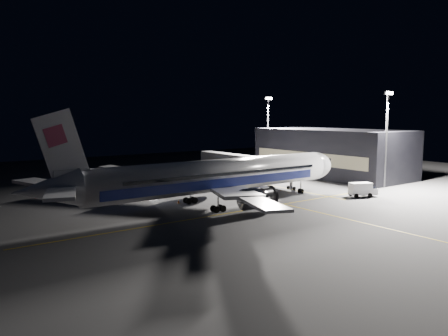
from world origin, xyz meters
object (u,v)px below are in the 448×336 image
at_px(jet_bridge, 250,162).
at_px(safety_cone_b, 190,192).
at_px(baggage_tug, 142,193).
at_px(floodlight_mast_north, 268,127).
at_px(safety_cone_a, 178,202).
at_px(service_truck, 363,189).
at_px(airliner, 213,177).
at_px(safety_cone_c, 190,197).
at_px(floodlight_mast_south, 387,131).

xyz_separation_m(jet_bridge, safety_cone_b, (-19.70, -4.89, -4.28)).
distance_m(jet_bridge, baggage_tug, 30.15).
height_order(jet_bridge, safety_cone_b, jet_bridge).
xyz_separation_m(floodlight_mast_north, safety_cone_a, (-44.73, -26.43, -12.05)).
bearing_deg(baggage_tug, service_truck, -47.61).
relative_size(jet_bridge, safety_cone_b, 56.98).
bearing_deg(airliner, safety_cone_c, 88.09).
bearing_deg(airliner, jet_bridge, 38.04).
relative_size(floodlight_mast_north, baggage_tug, 6.51).
bearing_deg(jet_bridge, baggage_tug, -172.79).
relative_size(floodlight_mast_north, service_truck, 3.62).
xyz_separation_m(airliner, jet_bridge, (23.08, 18.06, -0.58)).
relative_size(airliner, baggage_tug, 19.33).
height_order(jet_bridge, baggage_tug, jet_bridge).
bearing_deg(safety_cone_b, airliner, -104.37).
relative_size(safety_cone_a, safety_cone_c, 0.97).
height_order(floodlight_mast_south, safety_cone_b, floodlight_mast_south).
relative_size(floodlight_mast_south, safety_cone_b, 34.29).
height_order(floodlight_mast_north, baggage_tug, floodlight_mast_north).
height_order(airliner, safety_cone_a, airliner).
bearing_deg(floodlight_mast_north, floodlight_mast_south, -90.00).
bearing_deg(baggage_tug, safety_cone_c, -56.16).
xyz_separation_m(airliner, floodlight_mast_north, (41.08, 31.99, 7.21)).
xyz_separation_m(jet_bridge, baggage_tug, (-29.69, -3.76, -3.66)).
relative_size(airliner, floodlight_mast_north, 2.97).
height_order(floodlight_mast_north, safety_cone_b, floodlight_mast_north).
bearing_deg(safety_cone_a, service_truck, -25.66).
bearing_deg(baggage_tug, floodlight_mast_south, -36.08).
bearing_deg(airliner, baggage_tug, 114.81).
xyz_separation_m(service_truck, baggage_tug, (-34.95, 24.12, -0.54)).
bearing_deg(jet_bridge, floodlight_mast_north, 37.74).
distance_m(floodlight_mast_south, service_truck, 17.19).
xyz_separation_m(jet_bridge, safety_cone_a, (-26.73, -12.50, -4.26)).
height_order(baggage_tug, safety_cone_c, baggage_tug).
height_order(service_truck, safety_cone_c, service_truck).
distance_m(jet_bridge, floodlight_mast_north, 24.06).
relative_size(service_truck, baggage_tug, 1.80).
bearing_deg(safety_cone_a, floodlight_mast_south, -14.50).
bearing_deg(jet_bridge, safety_cone_a, -154.94).
bearing_deg(floodlight_mast_south, baggage_tug, 156.93).
height_order(airliner, baggage_tug, airliner).
distance_m(airliner, baggage_tug, 16.31).
bearing_deg(floodlight_mast_north, jet_bridge, -142.26).
bearing_deg(floodlight_mast_north, safety_cone_c, -149.41).
distance_m(service_truck, safety_cone_a, 35.52).
bearing_deg(airliner, safety_cone_a, 123.35).
relative_size(floodlight_mast_north, floodlight_mast_south, 1.00).
bearing_deg(safety_cone_c, baggage_tug, 136.84).
distance_m(airliner, floodlight_mast_south, 42.13).
bearing_deg(safety_cone_b, service_truck, -42.63).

